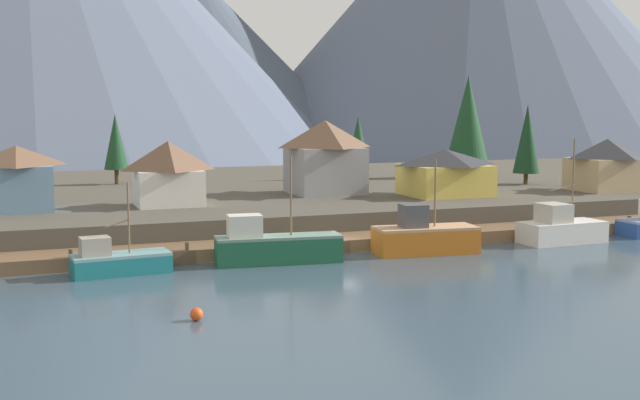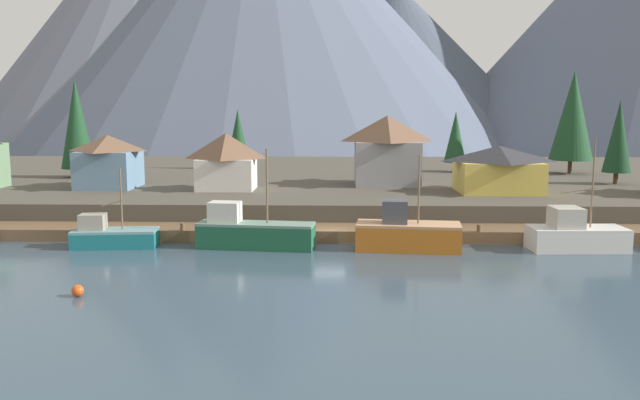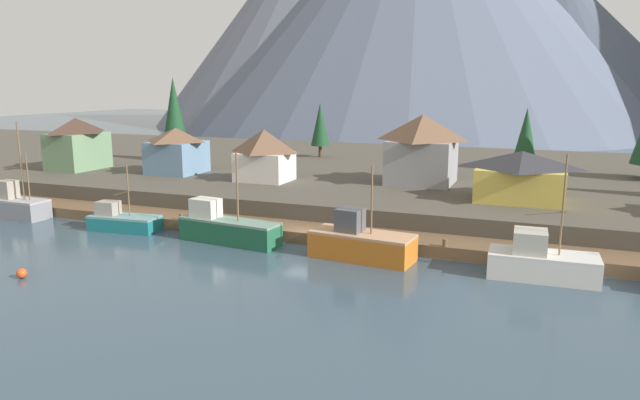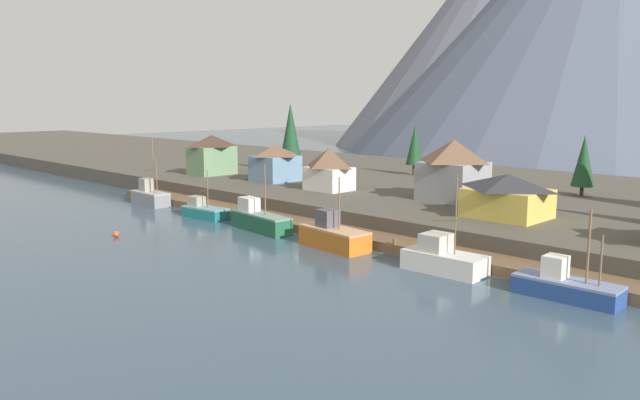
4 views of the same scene
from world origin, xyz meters
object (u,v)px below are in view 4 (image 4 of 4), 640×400
(fishing_boat_blue, at_px, (566,286))
(house_white, at_px, (329,169))
(house_grey, at_px, (453,169))
(conifer_near_left, at_px, (291,135))
(fishing_boat_grey, at_px, (150,197))
(house_blue, at_px, (275,163))
(fishing_boat_green, at_px, (259,220))
(fishing_boat_orange, at_px, (333,236))
(house_green, at_px, (212,154))
(house_yellow, at_px, (507,195))
(conifer_mid_left, at_px, (584,161))
(fishing_boat_white, at_px, (443,259))
(conifer_mid_right, at_px, (415,145))
(fishing_boat_teal, at_px, (204,211))
(channel_buoy, at_px, (116,234))

(fishing_boat_blue, xyz_separation_m, house_white, (-40.57, 16.34, 4.50))
(house_grey, xyz_separation_m, conifer_near_left, (-36.69, 6.39, 2.57))
(fishing_boat_grey, xyz_separation_m, house_blue, (7.14, 17.50, 4.11))
(fishing_boat_green, height_order, fishing_boat_orange, fishing_boat_green)
(fishing_boat_green, distance_m, house_green, 35.44)
(house_yellow, distance_m, house_grey, 12.34)
(house_white, relative_size, conifer_mid_left, 0.76)
(fishing_boat_orange, distance_m, conifer_near_left, 46.74)
(fishing_boat_white, distance_m, conifer_mid_right, 51.00)
(fishing_boat_blue, bearing_deg, house_grey, 136.83)
(fishing_boat_grey, xyz_separation_m, house_yellow, (47.27, 14.95, 3.65))
(fishing_boat_white, relative_size, fishing_boat_blue, 1.10)
(house_green, xyz_separation_m, house_white, (26.54, 0.55, -0.37))
(fishing_boat_blue, distance_m, conifer_mid_right, 58.24)
(fishing_boat_green, bearing_deg, fishing_boat_grey, -174.26)
(house_green, bearing_deg, fishing_boat_teal, -38.17)
(conifer_mid_right, distance_m, channel_buoy, 53.04)
(fishing_boat_green, distance_m, house_blue, 25.22)
(conifer_mid_left, distance_m, conifer_mid_right, 29.30)
(fishing_boat_teal, height_order, fishing_boat_blue, fishing_boat_blue)
(fishing_boat_grey, height_order, fishing_boat_blue, fishing_boat_grey)
(conifer_mid_left, distance_m, channel_buoy, 58.53)
(house_grey, relative_size, channel_buoy, 10.77)
(fishing_boat_blue, height_order, channel_buoy, fishing_boat_blue)
(house_green, distance_m, house_blue, 14.01)
(fishing_boat_blue, bearing_deg, fishing_boat_white, 179.89)
(house_green, xyz_separation_m, conifer_mid_right, (24.33, 23.21, 1.55))
(house_green, relative_size, channel_buoy, 10.21)
(house_yellow, xyz_separation_m, house_grey, (-10.64, 6.06, 1.48))
(fishing_boat_orange, bearing_deg, house_green, 165.42)
(fishing_boat_white, height_order, conifer_mid_right, conifer_mid_right)
(house_grey, relative_size, house_blue, 1.19)
(fishing_boat_grey, bearing_deg, conifer_near_left, 91.18)
(fishing_boat_green, bearing_deg, conifer_near_left, 138.04)
(fishing_boat_blue, height_order, house_yellow, house_yellow)
(fishing_boat_orange, bearing_deg, conifer_mid_left, 80.46)
(conifer_near_left, bearing_deg, fishing_boat_teal, -63.85)
(fishing_boat_orange, bearing_deg, house_white, 140.94)
(house_white, distance_m, conifer_mid_right, 22.85)
(fishing_boat_grey, xyz_separation_m, fishing_boat_orange, (36.58, -0.59, 0.03))
(house_green, xyz_separation_m, channel_buoy, (22.84, -29.34, -5.50))
(house_blue, bearing_deg, house_white, -5.66)
(fishing_boat_white, xyz_separation_m, channel_buoy, (-33.43, -13.28, -0.84))
(channel_buoy, bearing_deg, house_green, 127.91)
(fishing_boat_orange, xyz_separation_m, conifer_mid_left, (10.14, 36.38, 5.80))
(fishing_boat_blue, bearing_deg, channel_buoy, -164.52)
(fishing_boat_white, distance_m, house_blue, 46.19)
(fishing_boat_orange, relative_size, house_white, 1.36)
(conifer_near_left, height_order, channel_buoy, conifer_near_left)
(fishing_boat_orange, height_order, channel_buoy, fishing_boat_orange)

